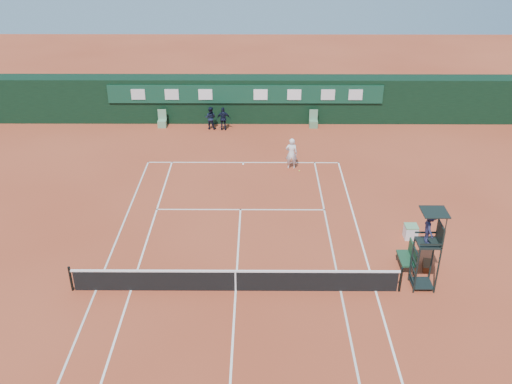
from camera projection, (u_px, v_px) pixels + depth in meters
ground at (236, 291)px, 22.33m from camera, size 90.00×90.00×0.00m
court_lines at (236, 290)px, 22.33m from camera, size 11.05×23.85×0.01m
tennis_net at (235, 280)px, 22.09m from camera, size 12.90×0.10×1.10m
back_wall at (246, 99)px, 38.18m from camera, size 40.00×1.65×3.00m
linesman_chair_left at (162, 122)px, 37.65m from camera, size 0.55×0.50×1.15m
linesman_chair_right at (313, 123)px, 37.61m from camera, size 0.55×0.50×1.15m
umpire_chair at (429, 234)px, 21.42m from camera, size 0.96×0.95×3.42m
player_bench at (409, 256)px, 23.42m from camera, size 0.56×1.20×1.10m
tennis_bag at (427, 266)px, 23.57m from camera, size 0.50×0.80×0.28m
cooler at (411, 232)px, 25.57m from camera, size 0.57×0.57×0.65m
tennis_ball at (299, 171)px, 31.80m from camera, size 0.07×0.07×0.07m
player at (291, 154)px, 31.75m from camera, size 0.69×0.48×1.81m
ball_kid_left at (210, 118)px, 37.14m from camera, size 0.84×0.71×1.51m
ball_kid_right at (223, 119)px, 36.94m from camera, size 0.93×0.45×1.55m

